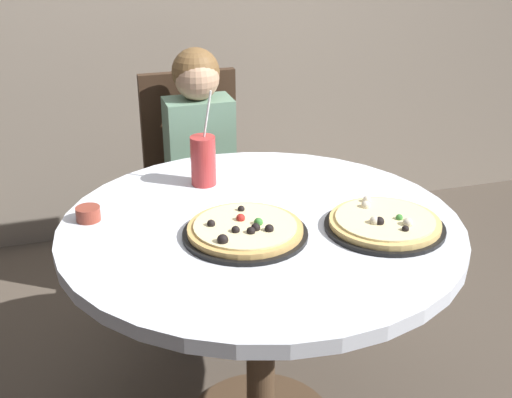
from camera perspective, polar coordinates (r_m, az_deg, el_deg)
name	(u,v)px	position (r m, az deg, el deg)	size (l,w,h in m)	color
dining_table	(261,254)	(1.94, 0.43, -4.77)	(1.15, 1.15, 0.75)	silver
chair_wooden	(195,175)	(2.80, -5.24, 2.03)	(0.40, 0.40, 0.95)	#382619
diner_child	(205,203)	(2.65, -4.36, -0.32)	(0.26, 0.41, 1.08)	#3F4766
pizza_veggie	(245,230)	(1.81, -0.94, -2.72)	(0.34, 0.34, 0.05)	black
pizza_cheese	(385,223)	(1.88, 10.97, -2.07)	(0.34, 0.34, 0.05)	black
soda_cup	(203,160)	(2.12, -4.55, 3.33)	(0.08, 0.08, 0.31)	#B73333
sauce_bowl	(88,214)	(1.95, -14.20, -1.24)	(0.07, 0.07, 0.04)	brown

